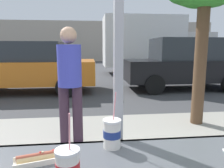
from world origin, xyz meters
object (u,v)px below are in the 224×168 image
at_px(soda_cup_right, 68,165).
at_px(parked_car_orange, 25,67).
at_px(soda_cup_left, 112,133).
at_px(pedestrian, 70,79).
at_px(hotdog_tray_near, 39,158).
at_px(box_truck, 153,44).
at_px(parked_car_black, 183,64).

relative_size(soda_cup_right, parked_car_orange, 0.06).
relative_size(soda_cup_left, pedestrian, 0.20).
bearing_deg(soda_cup_right, soda_cup_left, 53.46).
xyz_separation_m(hotdog_tray_near, box_truck, (4.03, 11.44, 0.75)).
bearing_deg(box_truck, soda_cup_right, -108.46).
bearing_deg(hotdog_tray_near, pedestrian, 90.36).
xyz_separation_m(soda_cup_left, hotdog_tray_near, (-0.37, -0.12, -0.06)).
height_order(soda_cup_left, pedestrian, pedestrian).
bearing_deg(soda_cup_left, soda_cup_right, -126.54).
height_order(soda_cup_right, pedestrian, pedestrian).
xyz_separation_m(hotdog_tray_near, pedestrian, (-0.01, 1.92, 0.10)).
bearing_deg(parked_car_black, parked_car_orange, -180.00).
height_order(soda_cup_left, soda_cup_right, soda_cup_left).
distance_m(soda_cup_left, parked_car_black, 7.15).
relative_size(parked_car_black, box_truck, 0.68).
relative_size(parked_car_black, pedestrian, 2.59).
relative_size(soda_cup_right, hotdog_tray_near, 1.20).
bearing_deg(soda_cup_left, box_truck, 72.08).
height_order(soda_cup_left, parked_car_orange, parked_car_orange).
distance_m(parked_car_black, box_truck, 5.05).
bearing_deg(pedestrian, parked_car_orange, 112.40).
xyz_separation_m(soda_cup_right, hotdog_tray_near, (-0.15, 0.17, -0.05)).
bearing_deg(pedestrian, parked_car_black, 51.09).
relative_size(soda_cup_left, parked_car_orange, 0.07).
height_order(hotdog_tray_near, parked_car_black, parked_car_black).
xyz_separation_m(parked_car_orange, pedestrian, (1.87, -4.54, 0.21)).
bearing_deg(parked_car_black, pedestrian, -128.91).
xyz_separation_m(hotdog_tray_near, parked_car_black, (3.65, 6.47, -0.06)).
relative_size(box_truck, pedestrian, 3.82).
bearing_deg(soda_cup_right, hotdog_tray_near, 132.25).
bearing_deg(soda_cup_left, parked_car_black, 62.62).
xyz_separation_m(hotdog_tray_near, parked_car_orange, (-1.88, 6.47, -0.10)).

